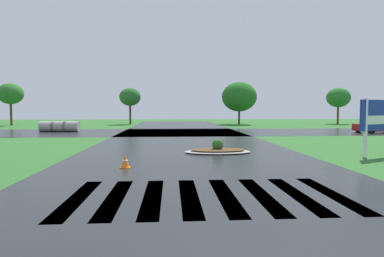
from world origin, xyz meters
name	(u,v)px	position (x,y,z in m)	size (l,w,h in m)	color
asphalt_roadway	(192,158)	(0.00, 10.00, 0.00)	(10.82, 80.00, 0.01)	#232628
asphalt_cross_road	(181,132)	(0.00, 25.46, 0.00)	(90.00, 9.74, 0.01)	#232628
crosswalk_stripes	(207,196)	(0.00, 4.03, 0.00)	(6.75, 3.52, 0.01)	white
estate_billboard	(383,118)	(8.78, 10.29, 1.74)	(2.95, 1.31, 2.60)	white
median_island	(218,150)	(1.38, 11.71, 0.14)	(3.24, 1.75, 0.68)	#9E9B93
car_dark_suv	(379,126)	(17.66, 23.63, 0.60)	(4.37, 2.23, 1.27)	maroon
drainage_pipe_stack	(60,126)	(-11.27, 26.81, 0.49)	(3.58, 1.14, 0.98)	#9E9B93
traffic_cone	(125,161)	(-2.57, 7.99, 0.23)	(0.36, 0.36, 0.50)	orange
background_treeline	(210,97)	(4.36, 39.72, 3.79)	(47.02, 5.35, 5.79)	#4C3823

